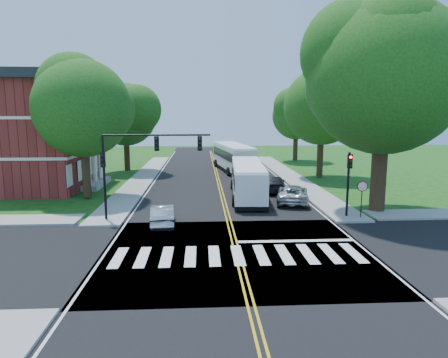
{
  "coord_description": "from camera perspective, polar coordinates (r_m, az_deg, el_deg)",
  "views": [
    {
      "loc": [
        -1.81,
        -19.83,
        7.11
      ],
      "look_at": [
        -0.16,
        8.94,
        2.4
      ],
      "focal_mm": 32.0,
      "sensor_mm": 36.0,
      "label": 1
    }
  ],
  "objects": [
    {
      "name": "signal_nw",
      "position": [
        26.7,
        -12.0,
        3.21
      ],
      "size": [
        7.15,
        0.46,
        5.66
      ],
      "color": "black",
      "rests_on": "ground"
    },
    {
      "name": "tree_west_far",
      "position": [
        50.67,
        -13.91,
        8.89
      ],
      "size": [
        7.6,
        7.6,
        10.67
      ],
      "color": "#352515",
      "rests_on": "ground"
    },
    {
      "name": "tree_ne_big",
      "position": [
        30.74,
        21.98,
        13.32
      ],
      "size": [
        10.8,
        10.8,
        14.91
      ],
      "color": "#352515",
      "rests_on": "ground"
    },
    {
      "name": "dark_sedan",
      "position": [
        37.18,
        7.22,
        -0.7
      ],
      "size": [
        2.58,
        5.04,
        1.4
      ],
      "primitive_type": "imported",
      "rotation": [
        0.0,
        0.0,
        3.01
      ],
      "color": "black",
      "rests_on": "road"
    },
    {
      "name": "road",
      "position": [
        38.53,
        -0.54,
        -1.34
      ],
      "size": [
        14.0,
        96.0,
        0.01
      ],
      "primitive_type": "cube",
      "color": "black",
      "rests_on": "ground"
    },
    {
      "name": "sidewalk_ne",
      "position": [
        46.49,
        9.31,
        0.46
      ],
      "size": [
        2.6,
        40.0,
        0.15
      ],
      "primitive_type": "cube",
      "color": "gray",
      "rests_on": "ground"
    },
    {
      "name": "bus_follow",
      "position": [
        50.06,
        1.3,
        3.16
      ],
      "size": [
        4.6,
        13.1,
        3.32
      ],
      "rotation": [
        0.0,
        0.0,
        3.29
      ],
      "color": "white",
      "rests_on": "road"
    },
    {
      "name": "edge_line_w",
      "position": [
        42.72,
        -9.95,
        -0.41
      ],
      "size": [
        0.12,
        70.0,
        0.01
      ],
      "primitive_type": "cube",
      "color": "silver",
      "rests_on": "road"
    },
    {
      "name": "signal_ne",
      "position": [
        28.41,
        17.39,
        0.47
      ],
      "size": [
        0.3,
        0.46,
        4.4
      ],
      "color": "black",
      "rests_on": "ground"
    },
    {
      "name": "tree_east_far",
      "position": [
        61.51,
        10.29,
        8.91
      ],
      "size": [
        7.2,
        7.2,
        10.34
      ],
      "color": "#352515",
      "rests_on": "ground"
    },
    {
      "name": "tree_east_mid",
      "position": [
        45.81,
        13.82,
        9.96
      ],
      "size": [
        8.4,
        8.4,
        11.93
      ],
      "color": "#352515",
      "rests_on": "ground"
    },
    {
      "name": "center_line",
      "position": [
        42.46,
        -0.8,
        -0.33
      ],
      "size": [
        0.36,
        70.0,
        0.01
      ],
      "primitive_type": "cube",
      "color": "gold",
      "rests_on": "road"
    },
    {
      "name": "crosswalk",
      "position": [
        20.67,
        1.98,
        -10.8
      ],
      "size": [
        12.6,
        3.0,
        0.01
      ],
      "primitive_type": "cube",
      "color": "silver",
      "rests_on": "road"
    },
    {
      "name": "hatchback",
      "position": [
        26.01,
        -8.8,
        -5.12
      ],
      "size": [
        1.79,
        4.22,
        1.36
      ],
      "primitive_type": "imported",
      "rotation": [
        0.0,
        0.0,
        3.23
      ],
      "color": "#B5B7BD",
      "rests_on": "road"
    },
    {
      "name": "sidewalk_nw",
      "position": [
        45.84,
        -11.39,
        0.27
      ],
      "size": [
        2.6,
        40.0,
        0.15
      ],
      "primitive_type": "cube",
      "color": "gray",
      "rests_on": "ground"
    },
    {
      "name": "stop_sign",
      "position": [
        28.44,
        19.13,
        -1.52
      ],
      "size": [
        0.76,
        0.08,
        2.53
      ],
      "color": "black",
      "rests_on": "ground"
    },
    {
      "name": "bus_lead",
      "position": [
        34.28,
        3.39,
        -0.03
      ],
      "size": [
        3.27,
        11.54,
        2.95
      ],
      "rotation": [
        0.0,
        0.0,
        3.08
      ],
      "color": "white",
      "rests_on": "road"
    },
    {
      "name": "edge_line_e",
      "position": [
        43.29,
        8.23,
        -0.24
      ],
      "size": [
        0.12,
        70.0,
        0.01
      ],
      "primitive_type": "cube",
      "color": "silver",
      "rests_on": "road"
    },
    {
      "name": "cross_road",
      "position": [
        21.14,
        1.86,
        -10.36
      ],
      "size": [
        60.0,
        12.0,
        0.01
      ],
      "primitive_type": "cube",
      "color": "black",
      "rests_on": "ground"
    },
    {
      "name": "suv",
      "position": [
        32.7,
        9.78,
        -2.09
      ],
      "size": [
        3.5,
        5.61,
        1.45
      ],
      "primitive_type": "imported",
      "rotation": [
        0.0,
        0.0,
        2.92
      ],
      "color": "silver",
      "rests_on": "road"
    },
    {
      "name": "tree_west_near",
      "position": [
        35.19,
        -19.54,
        9.44
      ],
      "size": [
        8.0,
        8.0,
        11.4
      ],
      "color": "#352515",
      "rests_on": "ground"
    },
    {
      "name": "stop_bar",
      "position": [
        23.19,
        10.24,
        -8.69
      ],
      "size": [
        6.6,
        0.4,
        0.01
      ],
      "primitive_type": "cube",
      "color": "silver",
      "rests_on": "road"
    },
    {
      "name": "ground",
      "position": [
        21.14,
        1.86,
        -10.38
      ],
      "size": [
        140.0,
        140.0,
        0.0
      ],
      "primitive_type": "plane",
      "color": "#114511",
      "rests_on": "ground"
    }
  ]
}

